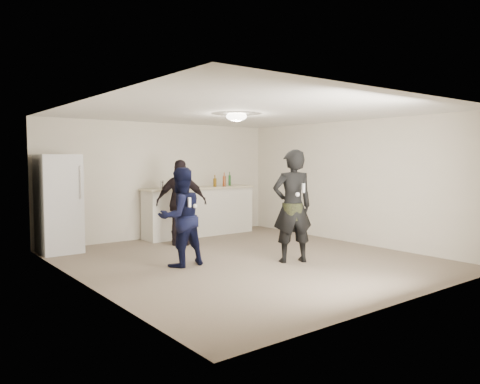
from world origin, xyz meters
TOP-DOWN VIEW (x-y plane):
  - floor at (0.00, 0.00)m, footprint 6.00×6.00m
  - ceiling at (0.00, 0.00)m, footprint 6.00×6.00m
  - wall_back at (0.00, 3.00)m, footprint 6.00×0.00m
  - wall_front at (0.00, -3.00)m, footprint 6.00×0.00m
  - wall_left at (-2.75, 0.00)m, footprint 0.00×6.00m
  - wall_right at (2.75, 0.00)m, footprint 0.00×6.00m
  - counter at (0.75, 2.67)m, footprint 2.60×0.56m
  - counter_top at (0.75, 2.67)m, footprint 2.68×0.64m
  - fridge at (-2.34, 2.60)m, footprint 0.70×0.70m
  - fridge_handle at (-2.06, 2.23)m, footprint 0.02×0.02m
  - ceiling_dome at (0.00, 0.30)m, footprint 0.36×0.36m
  - shaker at (-0.18, 2.68)m, footprint 0.08×0.08m
  - man at (-1.13, 0.30)m, footprint 0.79×0.63m
  - woman at (0.49, -0.59)m, footprint 0.80×0.68m
  - camo_shorts at (0.49, -0.59)m, footprint 0.34×0.34m
  - spectator at (-0.18, 1.88)m, footprint 1.06×0.91m
  - remote_man at (-1.13, 0.02)m, footprint 0.04×0.04m
  - nunchuk_man at (-1.01, 0.05)m, footprint 0.07×0.07m
  - remote_woman at (0.49, -0.84)m, footprint 0.04×0.04m
  - nunchuk_woman at (0.39, -0.81)m, footprint 0.07×0.07m
  - bottle_cluster at (1.00, 2.65)m, footprint 1.36×0.37m

SIDE VIEW (x-z plane):
  - floor at x=0.00m, z-range 0.00..0.00m
  - counter at x=0.75m, z-range 0.00..1.05m
  - man at x=-1.13m, z-range 0.00..1.58m
  - camo_shorts at x=0.49m, z-range 0.71..0.99m
  - spectator at x=-0.18m, z-range 0.00..1.71m
  - fridge at x=-2.34m, z-range 0.00..1.80m
  - woman at x=0.49m, z-range 0.00..1.87m
  - nunchuk_man at x=-1.01m, z-range 0.95..1.01m
  - remote_man at x=-1.13m, z-range 0.98..1.12m
  - counter_top at x=0.75m, z-range 1.05..1.09m
  - nunchuk_woman at x=0.39m, z-range 1.11..1.18m
  - shaker at x=-0.18m, z-range 1.09..1.26m
  - bottle_cluster at x=1.00m, z-range 1.07..1.32m
  - wall_back at x=0.00m, z-range -1.75..4.25m
  - wall_front at x=0.00m, z-range -1.75..4.25m
  - wall_left at x=-2.75m, z-range -1.75..4.25m
  - wall_right at x=2.75m, z-range -1.75..4.25m
  - remote_woman at x=0.49m, z-range 1.18..1.32m
  - fridge_handle at x=-2.06m, z-range 1.00..1.60m
  - ceiling_dome at x=0.00m, z-range 2.37..2.53m
  - ceiling at x=0.00m, z-range 2.50..2.50m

